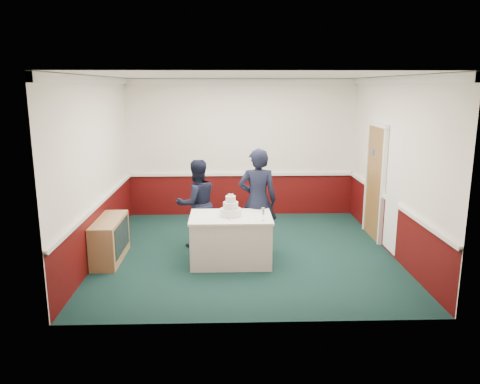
{
  "coord_description": "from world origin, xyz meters",
  "views": [
    {
      "loc": [
        -0.35,
        -7.74,
        2.83
      ],
      "look_at": [
        -0.11,
        -0.1,
        1.1
      ],
      "focal_mm": 35.0,
      "sensor_mm": 36.0,
      "label": 1
    }
  ],
  "objects_px": {
    "sideboard": "(110,240)",
    "cake_knife": "(229,219)",
    "wedding_cake": "(231,209)",
    "champagne_flute": "(263,212)",
    "person_woman": "(258,200)",
    "person_man": "(197,203)",
    "cake_table": "(231,239)"
  },
  "relations": [
    {
      "from": "sideboard",
      "to": "person_woman",
      "type": "distance_m",
      "value": 2.56
    },
    {
      "from": "champagne_flute",
      "to": "person_man",
      "type": "xyz_separation_m",
      "value": [
        -1.09,
        1.12,
        -0.14
      ]
    },
    {
      "from": "champagne_flute",
      "to": "person_man",
      "type": "height_order",
      "value": "person_man"
    },
    {
      "from": "wedding_cake",
      "to": "cake_knife",
      "type": "height_order",
      "value": "wedding_cake"
    },
    {
      "from": "cake_table",
      "to": "wedding_cake",
      "type": "relative_size",
      "value": 3.63
    },
    {
      "from": "cake_table",
      "to": "person_man",
      "type": "xyz_separation_m",
      "value": [
        -0.59,
        0.84,
        0.39
      ]
    },
    {
      "from": "cake_table",
      "to": "champagne_flute",
      "type": "bearing_deg",
      "value": -29.25
    },
    {
      "from": "wedding_cake",
      "to": "person_man",
      "type": "bearing_deg",
      "value": 125.38
    },
    {
      "from": "champagne_flute",
      "to": "cake_knife",
      "type": "bearing_deg",
      "value": 171.42
    },
    {
      "from": "sideboard",
      "to": "wedding_cake",
      "type": "height_order",
      "value": "wedding_cake"
    },
    {
      "from": "wedding_cake",
      "to": "champagne_flute",
      "type": "height_order",
      "value": "wedding_cake"
    },
    {
      "from": "champagne_flute",
      "to": "cake_table",
      "type": "bearing_deg",
      "value": 150.75
    },
    {
      "from": "sideboard",
      "to": "person_woman",
      "type": "xyz_separation_m",
      "value": [
        2.47,
        0.37,
        0.56
      ]
    },
    {
      "from": "cake_table",
      "to": "champagne_flute",
      "type": "height_order",
      "value": "champagne_flute"
    },
    {
      "from": "cake_table",
      "to": "champagne_flute",
      "type": "xyz_separation_m",
      "value": [
        0.5,
        -0.28,
        0.53
      ]
    },
    {
      "from": "sideboard",
      "to": "cake_knife",
      "type": "height_order",
      "value": "cake_knife"
    },
    {
      "from": "sideboard",
      "to": "cake_table",
      "type": "xyz_separation_m",
      "value": [
        2.0,
        -0.18,
        0.05
      ]
    },
    {
      "from": "cake_table",
      "to": "person_man",
      "type": "bearing_deg",
      "value": 125.38
    },
    {
      "from": "wedding_cake",
      "to": "person_man",
      "type": "distance_m",
      "value": 1.03
    },
    {
      "from": "person_man",
      "to": "person_woman",
      "type": "distance_m",
      "value": 1.11
    },
    {
      "from": "wedding_cake",
      "to": "champagne_flute",
      "type": "relative_size",
      "value": 1.78
    },
    {
      "from": "sideboard",
      "to": "cake_knife",
      "type": "relative_size",
      "value": 5.45
    },
    {
      "from": "sideboard",
      "to": "wedding_cake",
      "type": "xyz_separation_m",
      "value": [
        2.0,
        -0.18,
        0.55
      ]
    },
    {
      "from": "person_man",
      "to": "person_woman",
      "type": "bearing_deg",
      "value": 141.89
    },
    {
      "from": "person_man",
      "to": "cake_knife",
      "type": "bearing_deg",
      "value": 95.45
    },
    {
      "from": "cake_table",
      "to": "wedding_cake",
      "type": "xyz_separation_m",
      "value": [
        -0.0,
        0.0,
        0.5
      ]
    },
    {
      "from": "cake_knife",
      "to": "wedding_cake",
      "type": "bearing_deg",
      "value": 66.84
    },
    {
      "from": "sideboard",
      "to": "cake_table",
      "type": "relative_size",
      "value": 0.91
    },
    {
      "from": "person_woman",
      "to": "person_man",
      "type": "bearing_deg",
      "value": -13.21
    },
    {
      "from": "cake_knife",
      "to": "person_woman",
      "type": "height_order",
      "value": "person_woman"
    },
    {
      "from": "cake_table",
      "to": "champagne_flute",
      "type": "distance_m",
      "value": 0.78
    },
    {
      "from": "champagne_flute",
      "to": "person_woman",
      "type": "height_order",
      "value": "person_woman"
    }
  ]
}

